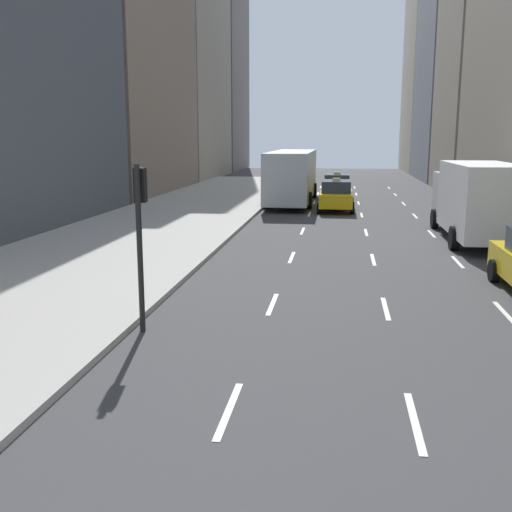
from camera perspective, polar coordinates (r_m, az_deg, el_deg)
The scene contains 9 objects.
sidewalk_left at distance 29.00m, azimuth -8.97°, elevation 3.09°, with size 8.00×66.00×0.15m, color #ADAAA3.
lane_markings at distance 23.85m, azimuth 10.72°, elevation 1.10°, with size 5.72×56.00×0.01m.
building_row_left at distance 46.50m, azimuth -12.46°, elevation 22.10°, with size 6.00×81.58×34.62m.
building_row_right at distance 46.09m, azimuth 22.69°, elevation 20.91°, with size 6.00×80.52×29.58m.
taxi_lead at distance 40.15m, azimuth 7.71°, elevation 6.54°, with size 2.02×4.40×1.87m.
taxi_second at distance 34.32m, azimuth 7.64°, elevation 5.74°, with size 2.02×4.40×1.87m.
city_bus at distance 38.22m, azimuth 3.47°, elevation 7.75°, with size 2.80×11.61×3.25m.
box_truck at distance 25.56m, azimuth 20.21°, elevation 5.14°, with size 2.58×8.40×3.15m.
traffic_light_pole at distance 12.86m, azimuth -10.98°, elevation 3.32°, with size 0.24×0.42×3.60m.
Camera 1 is at (1.41, -0.45, 4.15)m, focal length 42.00 mm.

